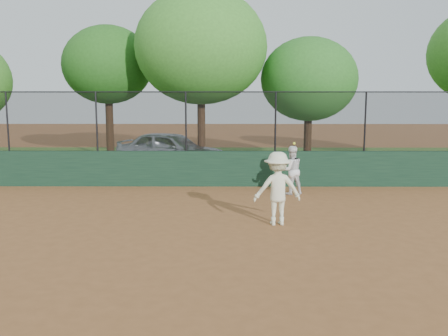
{
  "coord_description": "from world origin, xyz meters",
  "views": [
    {
      "loc": [
        0.88,
        -10.73,
        3.16
      ],
      "look_at": [
        0.8,
        2.2,
        1.2
      ],
      "focal_mm": 40.0,
      "sensor_mm": 36.0,
      "label": 1
    }
  ],
  "objects_px": {
    "tree_3": "(309,79)",
    "tree_2": "(201,47)",
    "tree_1": "(108,65)",
    "player_main": "(277,188)",
    "player_second": "(291,170)",
    "parked_car": "(170,150)"
  },
  "relations": [
    {
      "from": "player_second",
      "to": "tree_3",
      "type": "height_order",
      "value": "tree_3"
    },
    {
      "from": "player_main",
      "to": "tree_1",
      "type": "relative_size",
      "value": 0.32
    },
    {
      "from": "parked_car",
      "to": "tree_3",
      "type": "relative_size",
      "value": 0.81
    },
    {
      "from": "player_main",
      "to": "tree_3",
      "type": "bearing_deg",
      "value": 77.38
    },
    {
      "from": "player_second",
      "to": "tree_2",
      "type": "relative_size",
      "value": 0.2
    },
    {
      "from": "tree_1",
      "to": "tree_2",
      "type": "xyz_separation_m",
      "value": [
        4.47,
        -1.61,
        0.69
      ]
    },
    {
      "from": "parked_car",
      "to": "tree_3",
      "type": "bearing_deg",
      "value": -49.48
    },
    {
      "from": "tree_1",
      "to": "tree_3",
      "type": "distance_m",
      "value": 9.4
    },
    {
      "from": "tree_3",
      "to": "tree_2",
      "type": "bearing_deg",
      "value": -171.61
    },
    {
      "from": "player_second",
      "to": "tree_2",
      "type": "height_order",
      "value": "tree_2"
    },
    {
      "from": "parked_car",
      "to": "tree_2",
      "type": "height_order",
      "value": "tree_2"
    },
    {
      "from": "player_second",
      "to": "tree_1",
      "type": "distance_m",
      "value": 11.95
    },
    {
      "from": "tree_1",
      "to": "player_second",
      "type": "bearing_deg",
      "value": -47.94
    },
    {
      "from": "player_main",
      "to": "tree_1",
      "type": "xyz_separation_m",
      "value": [
        -6.83,
        12.08,
        3.55
      ]
    },
    {
      "from": "parked_car",
      "to": "player_main",
      "type": "height_order",
      "value": "player_main"
    },
    {
      "from": "player_main",
      "to": "tree_2",
      "type": "bearing_deg",
      "value": 102.66
    },
    {
      "from": "player_second",
      "to": "player_main",
      "type": "relative_size",
      "value": 0.75
    },
    {
      "from": "player_second",
      "to": "tree_3",
      "type": "bearing_deg",
      "value": -118.52
    },
    {
      "from": "tree_2",
      "to": "tree_3",
      "type": "xyz_separation_m",
      "value": [
        4.86,
        0.72,
        -1.38
      ]
    },
    {
      "from": "player_main",
      "to": "tree_2",
      "type": "height_order",
      "value": "tree_2"
    },
    {
      "from": "player_second",
      "to": "player_main",
      "type": "distance_m",
      "value": 3.73
    },
    {
      "from": "tree_2",
      "to": "tree_3",
      "type": "height_order",
      "value": "tree_2"
    }
  ]
}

